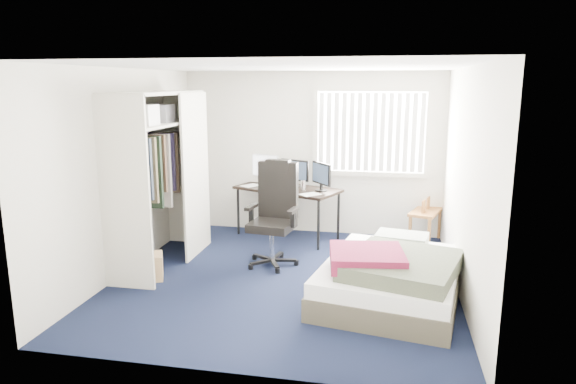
% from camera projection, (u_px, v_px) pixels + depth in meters
% --- Properties ---
extents(ground, '(4.20, 4.20, 0.00)m').
position_uv_depth(ground, '(285.00, 279.00, 6.20)').
color(ground, black).
rests_on(ground, ground).
extents(room_shell, '(4.20, 4.20, 4.20)m').
position_uv_depth(room_shell, '(285.00, 155.00, 5.89)').
color(room_shell, silver).
rests_on(room_shell, ground).
extents(window_assembly, '(1.72, 0.09, 1.32)m').
position_uv_depth(window_assembly, '(371.00, 132.00, 7.66)').
color(window_assembly, white).
rests_on(window_assembly, ground).
extents(closet, '(0.64, 1.84, 2.22)m').
position_uv_depth(closet, '(160.00, 161.00, 6.49)').
color(closet, beige).
rests_on(closet, ground).
extents(desk, '(1.71, 1.25, 1.23)m').
position_uv_depth(desk, '(288.00, 186.00, 7.77)').
color(desk, black).
rests_on(desk, ground).
extents(office_chair, '(0.71, 0.71, 1.35)m').
position_uv_depth(office_chair, '(274.00, 224.00, 6.67)').
color(office_chair, black).
rests_on(office_chair, ground).
extents(footstool, '(0.35, 0.31, 0.24)m').
position_uv_depth(footstool, '(264.00, 222.00, 8.07)').
color(footstool, white).
rests_on(footstool, ground).
extents(nightstand, '(0.56, 0.78, 0.67)m').
position_uv_depth(nightstand, '(426.00, 214.00, 7.56)').
color(nightstand, brown).
rests_on(nightstand, ground).
extents(bed, '(1.72, 2.10, 0.63)m').
position_uv_depth(bed, '(391.00, 276.00, 5.57)').
color(bed, '#403A2E').
rests_on(bed, ground).
extents(pine_box, '(0.50, 0.44, 0.31)m').
position_uv_depth(pine_box, '(145.00, 267.00, 6.17)').
color(pine_box, tan).
rests_on(pine_box, ground).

